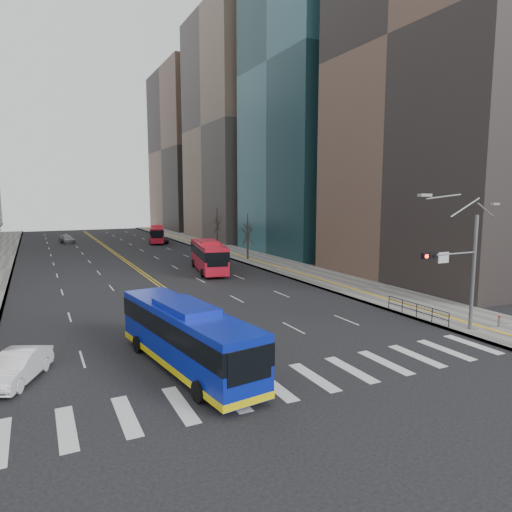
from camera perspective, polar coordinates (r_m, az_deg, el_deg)
ground at (r=23.90m, az=4.77°, el=-15.34°), size 220.00×220.00×0.00m
sidewalk_right at (r=70.67m, az=-1.66°, el=0.18°), size 7.00×130.00×0.15m
crosswalk at (r=23.90m, az=4.77°, el=-15.32°), size 26.70×4.00×0.01m
centerline at (r=75.31m, az=-17.11°, el=0.25°), size 0.55×100.00×0.01m
office_towers at (r=89.31m, az=-19.07°, el=16.70°), size 83.00×134.00×58.00m
signal_mast at (r=32.93m, az=24.05°, el=-0.80°), size 5.37×0.37×9.39m
pedestrian_railing at (r=36.70m, az=19.45°, el=-6.16°), size 0.06×6.06×1.02m
bollards at (r=34.46m, az=29.14°, el=-8.07°), size 2.87×3.17×0.78m
street_trees at (r=53.76m, az=-21.47°, el=2.41°), size 35.20×47.20×7.60m
blue_bus at (r=25.03m, az=-8.73°, el=-9.69°), size 4.36×12.70×3.62m
red_bus_near at (r=55.76m, az=-5.97°, el=0.20°), size 4.91×12.27×3.77m
red_bus_far at (r=90.90m, az=-12.30°, el=2.85°), size 4.96×11.12×3.45m
car_white at (r=26.32m, az=-27.67°, el=-12.18°), size 3.50×5.01×1.57m
car_dark_mid at (r=73.13m, az=-6.79°, el=0.81°), size 2.56×3.89×1.23m
car_silver at (r=95.40m, az=-22.53°, el=1.95°), size 2.93×5.39×1.48m
car_dark_far at (r=89.36m, az=-11.84°, el=1.93°), size 2.58×4.50×1.18m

